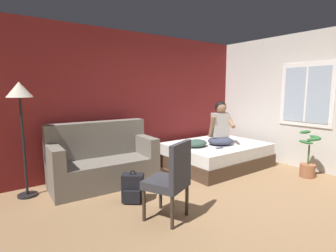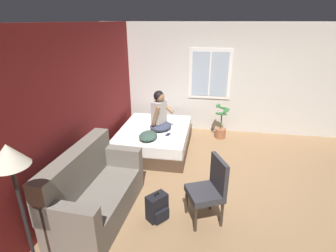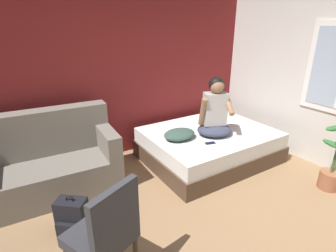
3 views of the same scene
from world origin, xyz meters
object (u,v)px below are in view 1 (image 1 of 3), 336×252
Objects in this scene: side_chair at (171,178)px; person_seated at (220,127)px; potted_plant at (308,161)px; couch at (102,161)px; cell_phone at (220,148)px; bed at (216,155)px; floor_lamp at (20,101)px; throw_pillow at (196,143)px; backpack at (133,189)px.

person_seated reaches higher than side_chair.
side_chair is 1.15× the size of potted_plant.
couch is 2.17m from cell_phone.
bed is 2.00× the size of side_chair.
floor_lamp is at bearing 168.12° from person_seated.
throw_pillow is 3.33× the size of cell_phone.
potted_plant is at bearing -57.70° from person_seated.
throw_pillow is (1.69, 0.54, 0.36)m from backpack.
person_seated is 0.49m from cell_phone.
bed is at bearing -0.10° from throw_pillow.
floor_lamp is (-3.44, 0.58, 1.19)m from bed.
cell_phone is at bearing 134.60° from potted_plant.
floor_lamp is 2.00× the size of potted_plant.
cell_phone is at bearing 26.16° from side_chair.
person_seated is (2.09, 1.13, 0.30)m from side_chair.
couch reaches higher than backpack.
bed is 2.24× the size of person_seated.
person_seated is 1.03× the size of potted_plant.
bed is at bearing 76.39° from person_seated.
side_chair is 2.44m from floor_lamp.
cell_phone is (1.97, 0.17, 0.29)m from backpack.
backpack is 0.27× the size of floor_lamp.
person_seated is at bearing 147.25° from cell_phone.
person_seated reaches higher than potted_plant.
side_chair is 1.12× the size of person_seated.
throw_pillow is (-0.54, 0.14, -0.29)m from person_seated.
side_chair is 2.01m from throw_pillow.
person_seated is at bearing 28.29° from side_chair.
backpack is at bearing 100.10° from side_chair.
side_chair is at bearing -54.49° from floor_lamp.
couch is at bearing 93.86° from backpack.
person_seated reaches higher than cell_phone.
bed is at bearing 30.73° from side_chair.
bed is 4.29× the size of backpack.
bed is at bearing 118.89° from potted_plant.
side_chair is 2.97m from potted_plant.
side_chair is 6.81× the size of cell_phone.
backpack is at bearing -166.64° from bed.
couch is at bearing -94.42° from cell_phone.
backpack is at bearing 162.75° from potted_plant.
potted_plant reaches higher than throw_pillow.
floor_lamp is at bearing 154.09° from potted_plant.
couch is at bearing 170.25° from bed.
potted_plant is (3.14, -1.89, -0.09)m from couch.
floor_lamp reaches higher than bed.
couch is 12.10× the size of cell_phone.
backpack is at bearing -68.81° from cell_phone.
bed is 2.49m from side_chair.
throw_pillow reaches higher than cell_phone.
couch reaches higher than potted_plant.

